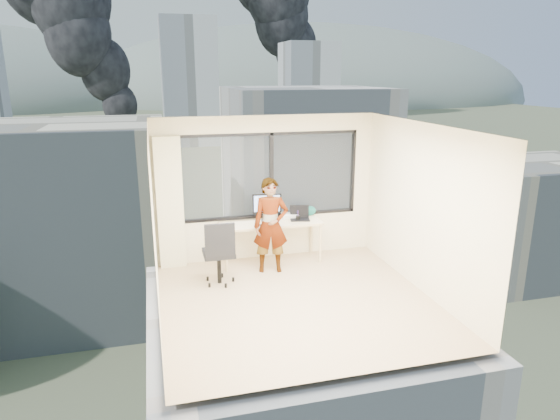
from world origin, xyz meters
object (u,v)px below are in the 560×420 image
object	(u,v)px
desk	(271,242)
chair	(219,251)
person	(271,225)
monitor	(267,207)
handbag	(310,211)
laptop	(300,214)
game_console	(290,216)

from	to	relation	value
desk	chair	bearing A→B (deg)	-145.64
person	monitor	size ratio (longest dim) A/B	3.17
chair	handbag	xyz separation A→B (m)	(1.83, 0.93, 0.29)
monitor	laptop	bearing A→B (deg)	0.73
handbag	desk	bearing A→B (deg)	-175.06
chair	monitor	size ratio (longest dim) A/B	2.14
desk	monitor	distance (m)	0.64
monitor	handbag	distance (m)	0.88
laptop	chair	bearing A→B (deg)	-143.96
person	handbag	xyz separation A→B (m)	(0.89, 0.62, 0.03)
chair	game_console	xyz separation A→B (m)	(1.44, 0.89, 0.24)
monitor	desk	bearing A→B (deg)	-45.54
desk	person	world-z (taller)	person
desk	chair	size ratio (longest dim) A/B	1.64
desk	laptop	size ratio (longest dim) A/B	4.95
game_console	person	bearing A→B (deg)	-126.05
chair	monitor	bearing A→B (deg)	38.52
desk	handbag	world-z (taller)	handbag
chair	laptop	bearing A→B (deg)	24.47
chair	monitor	world-z (taller)	monitor
desk	game_console	bearing A→B (deg)	24.84
desk	handbag	distance (m)	0.95
desk	game_console	size ratio (longest dim) A/B	6.16
handbag	monitor	bearing A→B (deg)	179.75
game_console	monitor	bearing A→B (deg)	-160.91
chair	handbag	size ratio (longest dim) A/B	4.68
laptop	handbag	bearing A→B (deg)	52.28
chair	person	xyz separation A→B (m)	(0.94, 0.30, 0.27)
desk	laptop	bearing A→B (deg)	0.27
chair	handbag	bearing A→B (deg)	27.09
monitor	laptop	world-z (taller)	monitor
person	handbag	distance (m)	1.09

